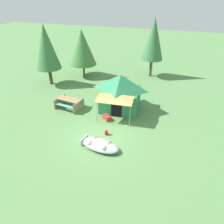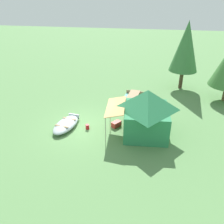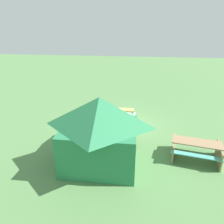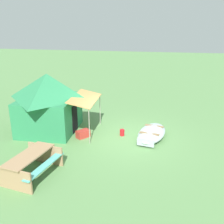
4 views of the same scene
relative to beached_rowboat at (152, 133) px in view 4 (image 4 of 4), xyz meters
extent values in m
plane|color=#57844C|center=(-0.29, 1.22, -0.22)|extent=(80.00, 80.00, 0.00)
ellipsoid|color=#A7B5BA|center=(0.01, 0.00, -0.01)|extent=(2.51, 1.49, 0.42)
ellipsoid|color=#3A3F41|center=(0.01, 0.00, 0.02)|extent=(2.30, 1.32, 0.15)
cube|color=olive|center=(0.48, -0.08, 0.16)|extent=(0.27, 0.86, 0.04)
cube|color=olive|center=(-0.45, 0.07, 0.16)|extent=(0.27, 0.86, 0.04)
cube|color=#A7B5BA|center=(-1.06, 0.17, 0.01)|extent=(0.19, 0.72, 0.32)
cube|color=#2A7D4D|center=(-0.19, 4.79, 0.59)|extent=(2.87, 2.60, 1.61)
pyramid|color=#2A7D4D|center=(-0.19, 4.79, 1.95)|extent=(3.10, 2.81, 1.11)
cube|color=black|center=(-0.11, 3.57, 0.46)|extent=(0.76, 0.08, 1.29)
cube|color=tan|center=(-0.08, 3.05, 1.45)|extent=(2.51, 1.21, 0.25)
cylinder|color=gray|center=(1.09, 2.68, 0.55)|extent=(0.04, 0.04, 1.53)
cylinder|color=gray|center=(-1.19, 2.53, 0.55)|extent=(0.04, 0.04, 1.53)
cube|color=#9D7A57|center=(-3.93, 3.72, 0.52)|extent=(2.00, 0.98, 0.04)
cube|color=#54ADA4|center=(-4.01, 3.15, 0.25)|extent=(1.94, 0.53, 0.04)
cube|color=#54ADA4|center=(-3.85, 4.29, 0.25)|extent=(1.94, 0.53, 0.04)
cube|color=#9D7A57|center=(-4.78, 3.84, 0.14)|extent=(0.26, 1.41, 0.72)
cube|color=#9D7A57|center=(-3.08, 3.60, 0.14)|extent=(0.26, 1.41, 0.72)
cube|color=#B63129|center=(-0.65, 3.00, -0.05)|extent=(0.68, 0.62, 0.34)
cylinder|color=red|center=(-0.07, 1.33, -0.07)|extent=(0.30, 0.30, 0.29)
camera|label=1|loc=(3.69, -8.92, 7.83)|focal=34.28mm
camera|label=2|loc=(11.66, 4.83, 7.35)|focal=37.76mm
camera|label=3|loc=(-1.95, 11.50, 4.56)|focal=32.86mm
camera|label=4|loc=(-10.59, -0.56, 4.54)|focal=40.87mm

